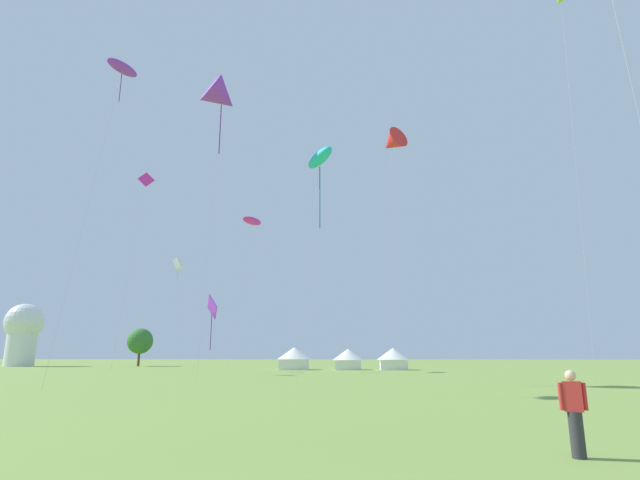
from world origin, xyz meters
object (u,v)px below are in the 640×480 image
kite_purple_delta (222,97)px  kite_purple_parafoil (122,69)px  kite_magenta_diamond (146,183)px  observatory_dome (23,331)px  festival_tent_left (348,358)px  tree_distant_left (140,341)px  kite_cyan_parafoil (320,158)px  person_spectator (575,414)px  kite_white_box (178,264)px  kite_red_delta (392,143)px  kite_purple_diamond (212,309)px  festival_tent_right (393,358)px  kite_magenta_parafoil (252,221)px  festival_tent_center (294,357)px

kite_purple_delta → kite_purple_parafoil: bearing=-113.8°
kite_magenta_diamond → observatory_dome: kite_magenta_diamond is taller
kite_purple_parafoil → festival_tent_left: 46.61m
kite_purple_parafoil → festival_tent_left: (14.70, 39.65, -19.60)m
tree_distant_left → kite_cyan_parafoil: bearing=-54.4°
person_spectator → tree_distant_left: 86.27m
kite_white_box → person_spectator: kite_white_box is taller
kite_purple_parafoil → kite_red_delta: size_ratio=0.77×
kite_purple_diamond → festival_tent_left: size_ratio=1.93×
kite_purple_parafoil → kite_purple_delta: (4.22, 9.56, 3.09)m
kite_red_delta → festival_tent_right: size_ratio=6.34×
kite_purple_parafoil → festival_tent_left: kite_purple_parafoil is taller
kite_cyan_parafoil → kite_magenta_parafoil: kite_magenta_parafoil is taller
kite_red_delta → festival_tent_left: size_ratio=6.58×
kite_cyan_parafoil → kite_purple_delta: bearing=166.9°
kite_magenta_diamond → kite_purple_delta: bearing=-53.8°
kite_magenta_parafoil → kite_purple_delta: bearing=-84.9°
kite_magenta_diamond → observatory_dome: (-29.98, 21.97, -18.90)m
kite_white_box → kite_purple_diamond: bearing=-51.4°
kite_cyan_parafoil → kite_magenta_diamond: size_ratio=0.68×
kite_purple_diamond → person_spectator: bearing=-64.1°
festival_tent_center → festival_tent_right: bearing=0.0°
kite_purple_parafoil → kite_white_box: bearing=102.4°
festival_tent_left → person_spectator: bearing=-84.6°
kite_purple_delta → tree_distant_left: (-26.60, 47.47, -19.92)m
festival_tent_center → observatory_dome: 52.21m
kite_purple_delta → tree_distant_left: bearing=119.3°
kite_purple_delta → festival_tent_center: 37.74m
kite_white_box → festival_tent_center: (14.24, 8.02, -11.73)m
kite_purple_diamond → kite_magenta_diamond: size_ratio=0.31×
kite_white_box → festival_tent_center: size_ratio=3.07×
kite_white_box → kite_magenta_parafoil: kite_magenta_parafoil is taller
kite_magenta_parafoil → kite_red_delta: kite_red_delta is taller
kite_purple_diamond → observatory_dome: bearing=143.2°
festival_tent_left → festival_tent_right: size_ratio=0.96×
kite_purple_diamond → kite_magenta_diamond: kite_magenta_diamond is taller
kite_cyan_parafoil → kite_red_delta: kite_red_delta is taller
kite_purple_parafoil → tree_distant_left: size_ratio=3.30×
kite_white_box → festival_tent_left: 25.94m
kite_cyan_parafoil → festival_tent_right: 36.61m
festival_tent_right → observatory_dome: (-63.36, 14.85, 4.41)m
kite_red_delta → kite_purple_delta: bearing=-135.8°
kite_purple_delta → kite_cyan_parafoil: size_ratio=1.44×
kite_white_box → festival_tent_left: bearing=20.3°
kite_purple_parafoil → tree_distant_left: kite_purple_parafoil is taller
kite_purple_delta → kite_cyan_parafoil: 11.43m
kite_purple_delta → festival_tent_center: size_ratio=5.64×
kite_cyan_parafoil → festival_tent_center: kite_cyan_parafoil is taller
kite_magenta_parafoil → festival_tent_right: (18.69, 6.06, -17.89)m
kite_cyan_parafoil → festival_tent_center: bearing=100.2°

